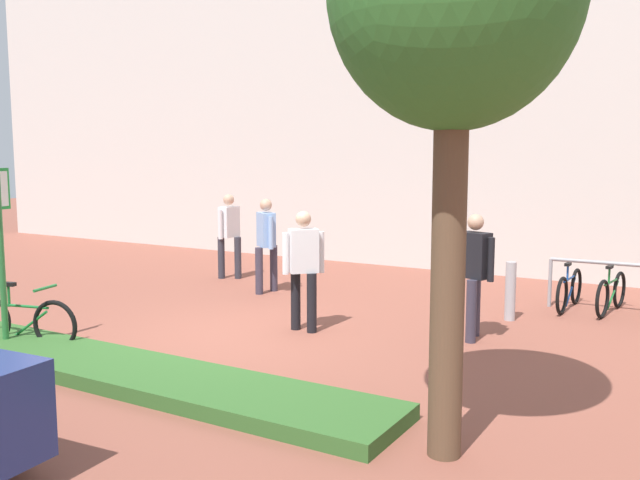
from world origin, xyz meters
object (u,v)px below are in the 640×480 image
object	(u,v)px
person_shirt_white	(266,239)
person_suited_navy	(474,268)
parking_sign_post	(0,231)
person_shirt_blue	(229,231)
person_casual_tan	(304,263)
bollard_steel	(510,291)
bike_at_sign	(22,321)

from	to	relation	value
person_shirt_white	person_suited_navy	bearing A→B (deg)	-15.61
parking_sign_post	person_shirt_white	distance (m)	4.89
person_shirt_blue	person_casual_tan	size ratio (longest dim) A/B	1.00
person_shirt_white	person_casual_tan	xyz separation A→B (m)	(2.04, -2.00, 0.00)
bollard_steel	person_shirt_white	size ratio (longest dim) A/B	0.52
person_shirt_blue	person_casual_tan	bearing A→B (deg)	-38.53
person_shirt_white	person_shirt_blue	size ratio (longest dim) A/B	1.00
parking_sign_post	person_suited_navy	xyz separation A→B (m)	(4.98, 3.61, -0.56)
bollard_steel	person_suited_navy	bearing A→B (deg)	-96.24
parking_sign_post	person_suited_navy	world-z (taller)	parking_sign_post
parking_sign_post	person_shirt_blue	bearing A→B (deg)	97.75
parking_sign_post	person_suited_navy	bearing A→B (deg)	35.95
person_suited_navy	person_shirt_white	distance (m)	4.43
person_shirt_white	person_casual_tan	world-z (taller)	same
parking_sign_post	person_casual_tan	distance (m)	3.97
person_casual_tan	bollard_steel	bearing A→B (deg)	42.03
person_suited_navy	person_shirt_blue	size ratio (longest dim) A/B	1.00
bike_at_sign	person_shirt_white	distance (m)	4.68
bollard_steel	person_shirt_white	bearing A→B (deg)	-178.20
bollard_steel	person_shirt_blue	size ratio (longest dim) A/B	0.52
bike_at_sign	person_casual_tan	bearing A→B (deg)	43.47
bike_at_sign	person_suited_navy	world-z (taller)	person_suited_navy
person_suited_navy	parking_sign_post	bearing A→B (deg)	-144.05
bollard_steel	person_suited_navy	world-z (taller)	person_suited_navy
bike_at_sign	person_shirt_white	world-z (taller)	person_shirt_white
bollard_steel	person_suited_navy	size ratio (longest dim) A/B	0.52
bike_at_sign	person_shirt_blue	size ratio (longest dim) A/B	0.96
person_shirt_blue	parking_sign_post	bearing A→B (deg)	-82.25
bike_at_sign	person_casual_tan	xyz separation A→B (m)	(2.73, 2.58, 0.63)
person_shirt_white	person_shirt_blue	distance (m)	1.68
person_shirt_blue	person_casual_tan	xyz separation A→B (m)	(3.52, -2.80, 0.00)
person_suited_navy	bike_at_sign	bearing A→B (deg)	-145.61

